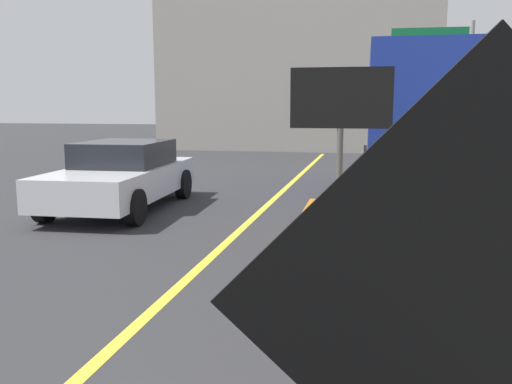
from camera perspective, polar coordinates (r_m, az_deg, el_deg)
name	(u,v)px	position (r m, az deg, el deg)	size (l,w,h in m)	color
lane_center_stripe	(186,280)	(6.75, -7.38, -9.15)	(0.14, 36.00, 0.01)	yellow
roadwork_sign	(480,315)	(1.82, 22.49, -11.91)	(1.60, 0.36, 2.33)	#593819
arrow_board_trailer	(338,207)	(8.89, 8.66, -1.57)	(1.60, 1.81, 2.70)	orange
box_truck	(413,115)	(14.68, 16.14, 7.76)	(2.51, 6.89, 3.49)	black
pickup_car	(122,175)	(11.48, -13.88, 1.73)	(2.14, 4.55, 1.38)	silver
highway_guide_sign	(446,68)	(20.53, 19.37, 12.21)	(2.79, 0.26, 5.00)	gray
far_building_block	(302,63)	(28.75, 4.85, 13.40)	(13.18, 7.33, 8.63)	gray
traffic_cone_near_sign	(360,359)	(4.06, 10.84, -16.89)	(0.36, 0.36, 0.69)	black
traffic_cone_mid_lane	(348,249)	(6.80, 9.67, -5.92)	(0.36, 0.36, 0.73)	black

